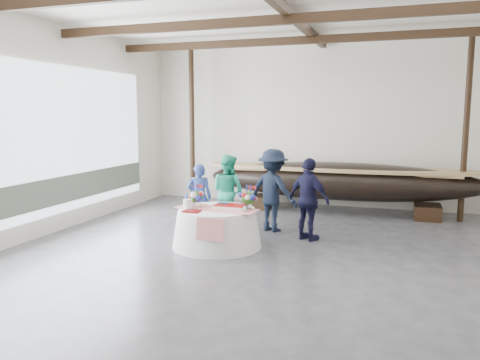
% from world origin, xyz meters
% --- Properties ---
extents(floor, '(10.00, 12.00, 0.01)m').
position_xyz_m(floor, '(0.00, 0.00, 0.00)').
color(floor, '#3D3D42').
rests_on(floor, ground).
extents(wall_back, '(10.00, 0.02, 4.50)m').
position_xyz_m(wall_back, '(0.00, 6.00, 2.25)').
color(wall_back, silver).
rests_on(wall_back, ground).
extents(wall_left, '(0.02, 12.00, 4.50)m').
position_xyz_m(wall_left, '(-5.00, 0.00, 2.25)').
color(wall_left, silver).
rests_on(wall_left, ground).
extents(pavilion_structure, '(9.80, 11.76, 4.50)m').
position_xyz_m(pavilion_structure, '(0.00, 0.85, 4.00)').
color(pavilion_structure, black).
rests_on(pavilion_structure, ground).
extents(open_bay, '(0.03, 7.00, 3.20)m').
position_xyz_m(open_bay, '(-4.95, 1.00, 1.83)').
color(open_bay, silver).
rests_on(open_bay, ground).
extents(longboat_display, '(7.08, 1.42, 1.33)m').
position_xyz_m(longboat_display, '(0.64, 5.00, 0.85)').
color(longboat_display, black).
rests_on(longboat_display, ground).
extents(banquet_table, '(1.73, 1.73, 0.75)m').
position_xyz_m(banquet_table, '(-1.25, 1.15, 0.37)').
color(banquet_table, silver).
rests_on(banquet_table, ground).
extents(tabletop_items, '(1.65, 0.95, 0.40)m').
position_xyz_m(tabletop_items, '(-1.25, 1.25, 0.89)').
color(tabletop_items, red).
rests_on(tabletop_items, banquet_table).
extents(guest_woman_blue, '(0.62, 0.50, 1.48)m').
position_xyz_m(guest_woman_blue, '(-2.09, 2.23, 0.74)').
color(guest_woman_blue, navy).
rests_on(guest_woman_blue, ground).
extents(guest_woman_teal, '(0.98, 0.88, 1.66)m').
position_xyz_m(guest_woman_teal, '(-1.55, 2.61, 0.83)').
color(guest_woman_teal, '#22B084').
rests_on(guest_woman_teal, ground).
extents(guest_man_left, '(1.32, 1.01, 1.81)m').
position_xyz_m(guest_man_left, '(-0.54, 2.68, 0.90)').
color(guest_man_left, black).
rests_on(guest_man_left, ground).
extents(guest_man_right, '(1.06, 0.83, 1.68)m').
position_xyz_m(guest_man_right, '(0.35, 2.17, 0.84)').
color(guest_man_right, black).
rests_on(guest_man_right, ground).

